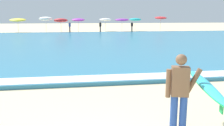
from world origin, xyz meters
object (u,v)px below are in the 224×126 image
at_px(beachgoer_near_row_mid, 100,27).
at_px(beach_umbrella_5, 122,20).
at_px(beach_umbrella_2, 61,20).
at_px(beach_umbrella_6, 135,20).
at_px(surfer_with_board, 191,89).
at_px(beach_umbrella_4, 105,20).
at_px(beach_umbrella_0, 18,20).
at_px(beach_umbrella_3, 78,20).
at_px(beachgoer_near_row_left, 132,26).
at_px(beach_umbrella_7, 161,18).
at_px(beachgoer_near_row_right, 70,27).
at_px(beach_umbrella_1, 46,19).

bearing_deg(beachgoer_near_row_mid, beach_umbrella_5, -4.74).
xyz_separation_m(beach_umbrella_2, beach_umbrella_6, (11.91, 2.18, 0.06)).
relative_size(surfer_with_board, beach_umbrella_4, 1.22).
xyz_separation_m(beach_umbrella_0, beach_umbrella_4, (13.10, 2.37, -0.01)).
relative_size(beach_umbrella_3, beachgoer_near_row_left, 1.37).
bearing_deg(beach_umbrella_0, beachgoer_near_row_mid, 1.66).
distance_m(beach_umbrella_2, beach_umbrella_6, 12.11).
xyz_separation_m(beach_umbrella_3, beach_umbrella_7, (13.03, -1.08, 0.28)).
height_order(beach_umbrella_0, beachgoer_near_row_right, beach_umbrella_0).
distance_m(surfer_with_board, beach_umbrella_5, 33.36).
bearing_deg(beach_umbrella_3, beachgoer_near_row_mid, -19.34).
xyz_separation_m(surfer_with_board, beach_umbrella_7, (11.31, 33.35, 1.12)).
distance_m(beach_umbrella_0, beach_umbrella_5, 15.40).
distance_m(beach_umbrella_0, beach_umbrella_7, 21.76).
bearing_deg(beachgoer_near_row_right, beach_umbrella_5, -4.77).
xyz_separation_m(beach_umbrella_5, beachgoer_near_row_right, (-8.01, 0.67, -1.01)).
height_order(beach_umbrella_6, beach_umbrella_7, beach_umbrella_7).
height_order(beach_umbrella_3, beach_umbrella_4, beach_umbrella_3).
bearing_deg(beach_umbrella_1, beach_umbrella_2, -16.82).
relative_size(beach_umbrella_2, beach_umbrella_5, 1.00).
relative_size(beach_umbrella_5, beachgoer_near_row_mid, 1.37).
distance_m(beach_umbrella_0, beach_umbrella_1, 3.95).
height_order(beach_umbrella_1, beach_umbrella_6, beach_umbrella_1).
bearing_deg(surfer_with_board, beach_umbrella_1, 101.05).
bearing_deg(beach_umbrella_7, beach_umbrella_6, 154.22).
height_order(beachgoer_near_row_mid, beachgoer_near_row_right, same).
height_order(beach_umbrella_5, beachgoer_near_row_right, beach_umbrella_5).
xyz_separation_m(beach_umbrella_5, beachgoer_near_row_left, (1.69, 0.40, -1.01)).
bearing_deg(beach_umbrella_6, beach_umbrella_7, -25.78).
height_order(beach_umbrella_2, beachgoer_near_row_left, beach_umbrella_2).
relative_size(beach_umbrella_4, beachgoer_near_row_mid, 1.33).
relative_size(beach_umbrella_2, beachgoer_near_row_left, 1.37).
xyz_separation_m(beach_umbrella_3, beach_umbrella_5, (6.68, -1.45, -0.00)).
bearing_deg(beach_umbrella_2, beachgoer_near_row_mid, 2.80).
bearing_deg(beachgoer_near_row_left, beachgoer_near_row_mid, -178.57).
bearing_deg(beach_umbrella_3, beach_umbrella_5, -12.23).
distance_m(beach_umbrella_1, beach_umbrella_3, 4.91).
relative_size(beach_umbrella_3, beach_umbrella_4, 1.03).
height_order(beach_umbrella_3, beach_umbrella_5, beach_umbrella_3).
bearing_deg(beach_umbrella_7, beachgoer_near_row_left, 179.61).
height_order(surfer_with_board, beach_umbrella_1, beach_umbrella_1).
bearing_deg(beachgoer_near_row_left, beach_umbrella_1, 178.85).
height_order(surfer_with_board, beach_umbrella_0, beach_umbrella_0).
bearing_deg(beachgoer_near_row_mid, beach_umbrella_6, 17.56).
bearing_deg(beach_umbrella_0, beach_umbrella_2, 0.56).
xyz_separation_m(beach_umbrella_2, beachgoer_near_row_mid, (5.93, 0.29, -0.96)).
bearing_deg(beachgoer_near_row_mid, beach_umbrella_3, 160.66).
xyz_separation_m(beach_umbrella_0, beach_umbrella_1, (3.87, 0.74, 0.16)).
distance_m(beach_umbrella_1, beach_umbrella_6, 14.24).
bearing_deg(beach_umbrella_5, beach_umbrella_6, 39.46).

